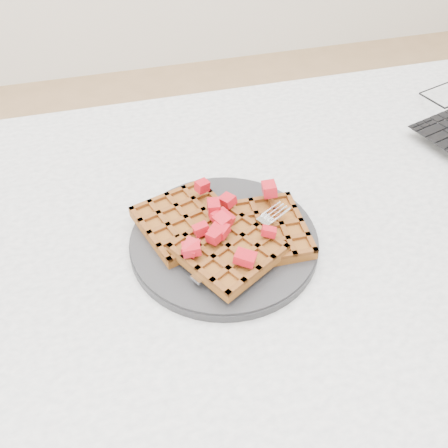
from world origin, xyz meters
name	(u,v)px	position (x,y,z in m)	size (l,w,h in m)	color
ground	(268,439)	(0.00, 0.00, 0.00)	(4.00, 4.00, 0.00)	tan
table	(292,277)	(0.00, 0.00, 0.64)	(1.20, 0.80, 0.75)	silver
plate	(224,241)	(-0.11, -0.01, 0.76)	(0.26, 0.26, 0.02)	#232426
waffles	(225,233)	(-0.11, -0.01, 0.78)	(0.23, 0.23, 0.03)	brown
strawberry_pile	(224,216)	(-0.11, -0.01, 0.80)	(0.15, 0.15, 0.02)	#990312
fork	(249,242)	(-0.09, -0.03, 0.77)	(0.02, 0.18, 0.02)	silver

